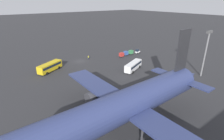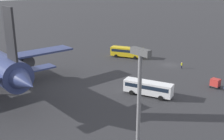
# 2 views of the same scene
# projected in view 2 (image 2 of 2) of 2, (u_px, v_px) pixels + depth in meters

# --- Properties ---
(ground_plane) EXTENTS (600.00, 600.00, 0.00)m
(ground_plane) POSITION_uv_depth(u_px,v_px,m) (169.00, 65.00, 79.88)
(ground_plane) COLOR #2D2D30
(shuttle_bus_near) EXTENTS (10.09, 7.18, 3.15)m
(shuttle_bus_near) POSITION_uv_depth(u_px,v_px,m) (127.00, 51.00, 87.24)
(shuttle_bus_near) COLOR gold
(shuttle_bus_near) RESTS_ON ground
(shuttle_bus_far) EXTENTS (10.39, 6.27, 3.01)m
(shuttle_bus_far) POSITION_uv_depth(u_px,v_px,m) (148.00, 87.00, 58.14)
(shuttle_bus_far) COLOR white
(shuttle_bus_far) RESTS_ON ground
(worker_person) EXTENTS (0.38, 0.38, 1.74)m
(worker_person) POSITION_uv_depth(u_px,v_px,m) (182.00, 65.00, 76.55)
(worker_person) COLOR #1E1E2D
(worker_person) RESTS_ON ground
(cargo_cart_red) EXTENTS (2.16, 1.87, 2.06)m
(cargo_cart_red) POSITION_uv_depth(u_px,v_px,m) (215.00, 83.00, 62.56)
(cargo_cart_red) COLOR #38383D
(cargo_cart_red) RESTS_ON ground
(light_pole) EXTENTS (2.80, 0.70, 15.53)m
(light_pole) POSITION_uv_depth(u_px,v_px,m) (139.00, 96.00, 33.77)
(light_pole) COLOR slate
(light_pole) RESTS_ON ground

